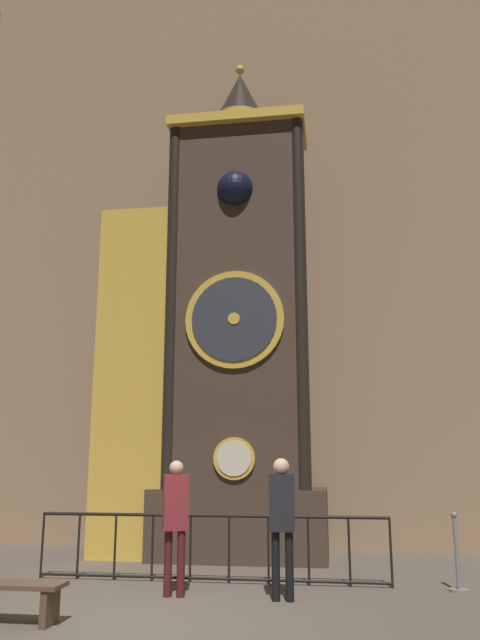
{
  "coord_description": "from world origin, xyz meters",
  "views": [
    {
      "loc": [
        2.26,
        -7.28,
        1.8
      ],
      "look_at": [
        0.5,
        4.79,
        4.53
      ],
      "focal_mm": 35.0,
      "sensor_mm": 36.0,
      "label": 1
    }
  ],
  "objects_px": {
    "visitor_far": "(282,513)",
    "stanchion_post": "(458,565)",
    "visitor_near": "(175,514)",
    "visitor_bench": "(7,594)",
    "clock_tower": "(216,335)"
  },
  "relations": [
    {
      "from": "clock_tower",
      "to": "visitor_near",
      "type": "xyz_separation_m",
      "value": [
        0.09,
        -3.34,
        -3.17
      ]
    },
    {
      "from": "visitor_near",
      "to": "stanchion_post",
      "type": "relative_size",
      "value": 1.67
    },
    {
      "from": "visitor_near",
      "to": "visitor_far",
      "type": "bearing_deg",
      "value": -21.31
    },
    {
      "from": "stanchion_post",
      "to": "visitor_bench",
      "type": "relative_size",
      "value": 0.82
    },
    {
      "from": "visitor_bench",
      "to": "visitor_near",
      "type": "bearing_deg",
      "value": 47.24
    },
    {
      "from": "visitor_far",
      "to": "visitor_bench",
      "type": "bearing_deg",
      "value": -157.06
    },
    {
      "from": "stanchion_post",
      "to": "clock_tower",
      "type": "bearing_deg",
      "value": 148.48
    },
    {
      "from": "visitor_far",
      "to": "visitor_bench",
      "type": "xyz_separation_m",
      "value": [
        -2.99,
        -1.59,
        -0.79
      ]
    },
    {
      "from": "visitor_near",
      "to": "stanchion_post",
      "type": "height_order",
      "value": "visitor_near"
    },
    {
      "from": "stanchion_post",
      "to": "visitor_bench",
      "type": "height_order",
      "value": "stanchion_post"
    },
    {
      "from": "visitor_far",
      "to": "stanchion_post",
      "type": "distance_m",
      "value": 2.68
    },
    {
      "from": "visitor_far",
      "to": "stanchion_post",
      "type": "xyz_separation_m",
      "value": [
        2.38,
        0.97,
        -0.75
      ]
    },
    {
      "from": "visitor_near",
      "to": "visitor_far",
      "type": "height_order",
      "value": "visitor_far"
    },
    {
      "from": "visitor_bench",
      "to": "stanchion_post",
      "type": "bearing_deg",
      "value": 25.5
    },
    {
      "from": "visitor_far",
      "to": "visitor_near",
      "type": "bearing_deg",
      "value": 172.92
    }
  ]
}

